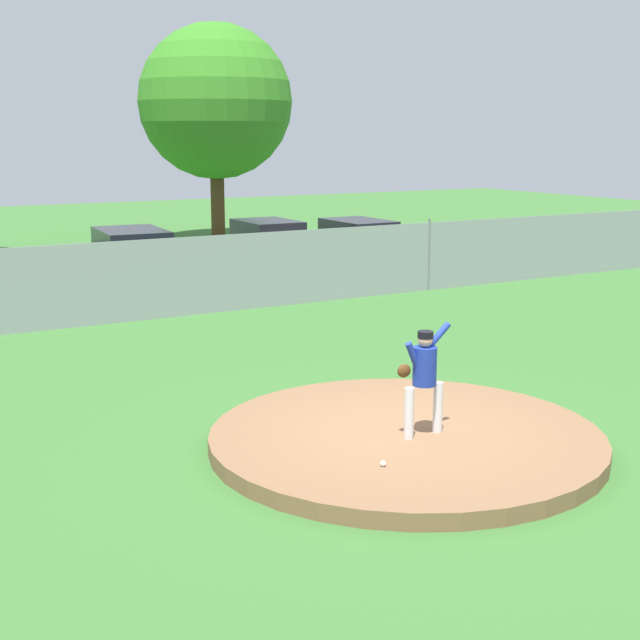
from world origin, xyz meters
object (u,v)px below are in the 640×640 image
object	(u,v)px
pitcher_youth	(424,372)
parked_car_champagne	(268,249)
parked_car_silver	(358,245)
baseball	(383,464)
parked_car_teal	(132,260)

from	to	relation	value
pitcher_youth	parked_car_champagne	size ratio (longest dim) A/B	0.38
pitcher_youth	parked_car_silver	distance (m)	16.81
baseball	parked_car_teal	bearing A→B (deg)	83.08
parked_car_champagne	parked_car_teal	bearing A→B (deg)	-174.67
baseball	parked_car_silver	bearing A→B (deg)	58.85
parked_car_silver	parked_car_teal	xyz separation A→B (m)	(-7.43, -0.01, 0.04)
baseball	parked_car_teal	size ratio (longest dim) A/B	0.02
parked_car_silver	parked_car_teal	distance (m)	7.43
baseball	parked_car_silver	distance (m)	17.98
baseball	parked_car_silver	size ratio (longest dim) A/B	0.02
baseball	parked_car_champagne	world-z (taller)	parked_car_champagne
parked_car_silver	parked_car_teal	world-z (taller)	parked_car_teal
parked_car_teal	parked_car_silver	bearing A→B (deg)	0.08
baseball	parked_car_champagne	distance (m)	16.99
pitcher_youth	parked_car_teal	xyz separation A→B (m)	(0.76, 14.67, -0.32)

